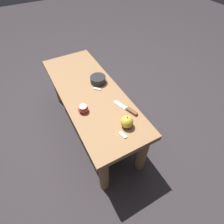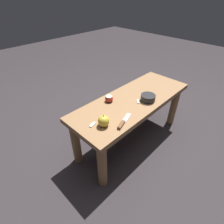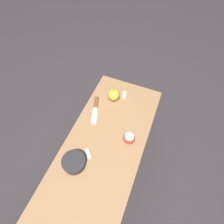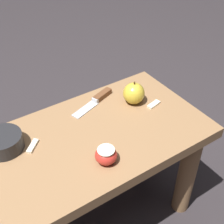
{
  "view_description": "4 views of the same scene",
  "coord_description": "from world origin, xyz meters",
  "px_view_note": "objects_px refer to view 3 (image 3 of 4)",
  "views": [
    {
      "loc": [
        -0.94,
        0.33,
        1.33
      ],
      "look_at": [
        -0.29,
        -0.03,
        0.5
      ],
      "focal_mm": 28.0,
      "sensor_mm": 36.0,
      "label": 1
    },
    {
      "loc": [
        -1.01,
        -0.74,
        1.24
      ],
      "look_at": [
        -0.29,
        -0.03,
        0.5
      ],
      "focal_mm": 28.0,
      "sensor_mm": 36.0,
      "label": 2
    },
    {
      "loc": [
        0.24,
        0.18,
        1.38
      ],
      "look_at": [
        -0.29,
        -0.03,
        0.5
      ],
      "focal_mm": 28.0,
      "sensor_mm": 36.0,
      "label": 3
    },
    {
      "loc": [
        0.17,
        0.65,
        1.16
      ],
      "look_at": [
        -0.29,
        -0.03,
        0.5
      ],
      "focal_mm": 50.0,
      "sensor_mm": 36.0,
      "label": 4
    }
  ],
  "objects_px": {
    "apple_whole": "(114,95)",
    "knife": "(96,106)",
    "wooden_bench": "(99,164)",
    "bowl": "(74,162)",
    "apple_cut": "(129,138)"
  },
  "relations": [
    {
      "from": "bowl",
      "to": "knife",
      "type": "bearing_deg",
      "value": -172.43
    },
    {
      "from": "bowl",
      "to": "apple_whole",
      "type": "bearing_deg",
      "value": 176.22
    },
    {
      "from": "apple_whole",
      "to": "knife",
      "type": "bearing_deg",
      "value": -37.53
    },
    {
      "from": "knife",
      "to": "bowl",
      "type": "xyz_separation_m",
      "value": [
        0.37,
        0.05,
        0.02
      ]
    },
    {
      "from": "wooden_bench",
      "to": "knife",
      "type": "xyz_separation_m",
      "value": [
        -0.3,
        -0.15,
        0.1
      ]
    },
    {
      "from": "wooden_bench",
      "to": "knife",
      "type": "distance_m",
      "value": 0.35
    },
    {
      "from": "knife",
      "to": "apple_cut",
      "type": "height_order",
      "value": "apple_cut"
    },
    {
      "from": "wooden_bench",
      "to": "bowl",
      "type": "height_order",
      "value": "bowl"
    },
    {
      "from": "knife",
      "to": "bowl",
      "type": "bearing_deg",
      "value": -11.06
    },
    {
      "from": "apple_cut",
      "to": "bowl",
      "type": "relative_size",
      "value": 0.55
    },
    {
      "from": "knife",
      "to": "apple_whole",
      "type": "relative_size",
      "value": 2.17
    },
    {
      "from": "apple_cut",
      "to": "apple_whole",
      "type": "bearing_deg",
      "value": -142.02
    },
    {
      "from": "knife",
      "to": "wooden_bench",
      "type": "bearing_deg",
      "value": 7.68
    },
    {
      "from": "wooden_bench",
      "to": "bowl",
      "type": "bearing_deg",
      "value": -56.59
    },
    {
      "from": "apple_whole",
      "to": "apple_cut",
      "type": "distance_m",
      "value": 0.31
    }
  ]
}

